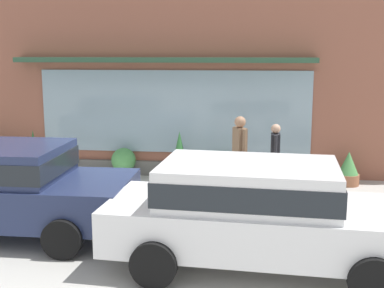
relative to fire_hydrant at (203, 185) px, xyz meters
The scene contains 13 objects.
ground_plane 1.37m from the fire_hydrant, 156.77° to the right, with size 60.00×60.00×0.00m, color #B2AFA8.
curb_strip 1.44m from the fire_hydrant, 149.18° to the right, with size 14.00×0.24×0.12m, color #B2B2AD.
storefront 3.44m from the fire_hydrant, 114.00° to the left, with size 14.00×0.81×4.59m.
fire_hydrant is the anchor object (origin of this frame).
pedestrian_with_handbag 1.12m from the fire_hydrant, 39.85° to the left, with size 0.38×0.63×1.77m.
pedestrian_passerby 1.94m from the fire_hydrant, 38.23° to the left, with size 0.21×0.52×1.54m.
parked_car_white 3.04m from the fire_hydrant, 69.70° to the right, with size 4.61×2.23×1.55m.
parked_car_navy 3.79m from the fire_hydrant, 149.88° to the right, with size 4.20×2.11×1.54m.
potted_plant_window_right 3.14m from the fire_hydrant, 134.45° to the left, with size 0.61×0.61×0.72m.
potted_plant_corner_tall 3.81m from the fire_hydrant, 32.02° to the left, with size 0.52×0.52×0.80m.
potted_plant_trailing_edge 5.04m from the fire_hydrant, 153.84° to the left, with size 0.32×0.32×1.14m.
potted_plant_near_hydrant 2.17m from the fire_hydrant, 83.95° to the left, with size 0.42×0.42×0.64m.
potted_plant_window_left 2.04m from the fire_hydrant, 111.22° to the left, with size 0.45×0.45×1.23m.
Camera 1 is at (2.09, -9.28, 3.11)m, focal length 47.21 mm.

